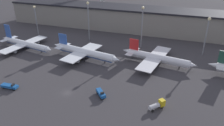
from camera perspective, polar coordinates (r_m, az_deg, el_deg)
name	(u,v)px	position (r m, az deg, el deg)	size (l,w,h in m)	color
ground	(67,93)	(97.24, -11.69, -7.64)	(600.00, 600.00, 0.00)	#383538
terminal_building	(128,18)	(175.86, 4.11, 11.58)	(199.90, 24.96, 17.92)	gray
airplane_0	(25,44)	(148.90, -21.71, 4.65)	(43.52, 34.15, 13.61)	white
airplane_1	(84,52)	(125.80, -7.23, 2.78)	(45.64, 30.35, 12.26)	white
airplane_2	(157,58)	(121.02, 11.62, 1.31)	(41.66, 36.35, 11.80)	silver
service_vehicle_1	(157,105)	(87.18, 11.74, -10.69)	(6.12, 6.50, 3.37)	gold
service_vehicle_3	(10,86)	(107.61, -25.17, -5.49)	(7.96, 2.91, 2.61)	#195199
service_vehicle_4	(101,93)	(92.77, -2.92, -7.88)	(6.08, 6.30, 2.84)	#195199
lamp_post_0	(36,16)	(171.94, -19.34, 11.51)	(1.80, 1.80, 21.26)	slate
lamp_post_1	(88,17)	(149.13, -6.22, 11.93)	(1.80, 1.80, 26.70)	slate
lamp_post_2	(142,22)	(137.95, 7.88, 10.55)	(1.80, 1.80, 26.24)	slate
lamp_post_3	(207,31)	(136.47, 23.54, 7.61)	(1.80, 1.80, 22.82)	slate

